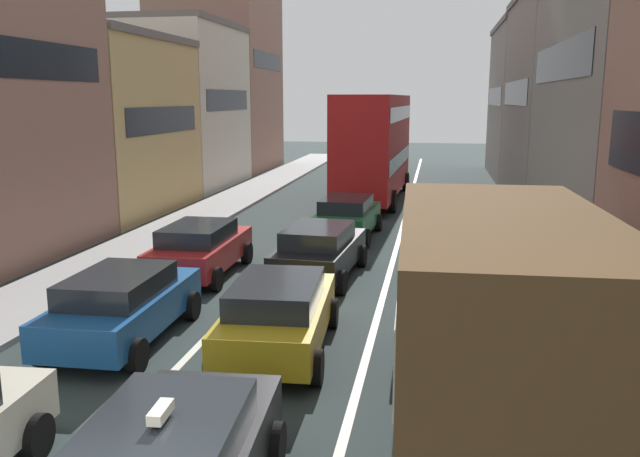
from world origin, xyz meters
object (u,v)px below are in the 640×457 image
(hatchback_centre_lane_third, at_px, (319,250))
(bus_mid_queue_primary, at_px, (374,143))
(removalist_box_truck, at_px, (491,321))
(sedan_left_lane_third, at_px, (200,248))
(sedan_centre_lane_second, at_px, (278,313))
(coupe_centre_lane_fourth, at_px, (347,216))
(sedan_right_lane_behind_truck, at_px, (456,271))
(wagon_left_lane_second, at_px, (122,304))

(hatchback_centre_lane_third, bearing_deg, bus_mid_queue_primary, 3.31)
(removalist_box_truck, height_order, sedan_left_lane_third, removalist_box_truck)
(sedan_centre_lane_second, xyz_separation_m, coupe_centre_lane_fourth, (-0.12, 10.78, 0.00))
(sedan_centre_lane_second, height_order, bus_mid_queue_primary, bus_mid_queue_primary)
(sedan_right_lane_behind_truck, bearing_deg, bus_mid_queue_primary, 8.67)
(sedan_centre_lane_second, distance_m, bus_mid_queue_primary, 19.66)
(coupe_centre_lane_fourth, bearing_deg, wagon_left_lane_second, 166.66)
(wagon_left_lane_second, bearing_deg, sedan_centre_lane_second, -91.07)
(sedan_left_lane_third, xyz_separation_m, bus_mid_queue_primary, (3.49, 14.45, 2.03))
(sedan_left_lane_third, bearing_deg, sedan_right_lane_behind_truck, -100.76)
(removalist_box_truck, bearing_deg, hatchback_centre_lane_third, 22.40)
(coupe_centre_lane_fourth, relative_size, bus_mid_queue_primary, 0.41)
(sedan_centre_lane_second, bearing_deg, coupe_centre_lane_fourth, -2.88)
(sedan_left_lane_third, relative_size, bus_mid_queue_primary, 0.41)
(sedan_left_lane_third, relative_size, sedan_right_lane_behind_truck, 0.98)
(wagon_left_lane_second, bearing_deg, hatchback_centre_lane_third, -31.08)
(hatchback_centre_lane_third, relative_size, coupe_centre_lane_fourth, 1.01)
(coupe_centre_lane_fourth, bearing_deg, sedan_left_lane_third, 152.12)
(sedan_left_lane_third, distance_m, coupe_centre_lane_fourth, 6.61)
(sedan_left_lane_third, height_order, bus_mid_queue_primary, bus_mid_queue_primary)
(bus_mid_queue_primary, bearing_deg, coupe_centre_lane_fourth, -178.72)
(wagon_left_lane_second, height_order, coupe_centre_lane_fourth, same)
(sedan_centre_lane_second, height_order, coupe_centre_lane_fourth, same)
(removalist_box_truck, xyz_separation_m, sedan_centre_lane_second, (-3.73, 3.16, -1.18))
(hatchback_centre_lane_third, distance_m, coupe_centre_lane_fourth, 5.36)
(wagon_left_lane_second, height_order, hatchback_centre_lane_third, same)
(hatchback_centre_lane_third, xyz_separation_m, sedan_right_lane_behind_truck, (3.67, -1.57, 0.00))
(sedan_right_lane_behind_truck, bearing_deg, removalist_box_truck, 177.83)
(wagon_left_lane_second, xyz_separation_m, bus_mid_queue_primary, (3.25, 19.57, 2.03))
(removalist_box_truck, xyz_separation_m, wagon_left_lane_second, (-6.99, 3.14, -1.18))
(hatchback_centre_lane_third, relative_size, sedan_right_lane_behind_truck, 1.00)
(sedan_centre_lane_second, height_order, sedan_right_lane_behind_truck, same)
(sedan_left_lane_third, bearing_deg, hatchback_centre_lane_third, -85.18)
(removalist_box_truck, distance_m, wagon_left_lane_second, 7.75)
(coupe_centre_lane_fourth, bearing_deg, bus_mid_queue_primary, 2.12)
(sedan_centre_lane_second, bearing_deg, sedan_left_lane_third, 30.93)
(sedan_centre_lane_second, bearing_deg, sedan_right_lane_behind_truck, -45.86)
(removalist_box_truck, bearing_deg, sedan_right_lane_behind_truck, -0.17)
(removalist_box_truck, distance_m, sedan_left_lane_third, 11.04)
(removalist_box_truck, xyz_separation_m, sedan_right_lane_behind_truck, (-0.22, 7.02, -1.18))
(removalist_box_truck, height_order, sedan_centre_lane_second, removalist_box_truck)
(removalist_box_truck, height_order, bus_mid_queue_primary, bus_mid_queue_primary)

